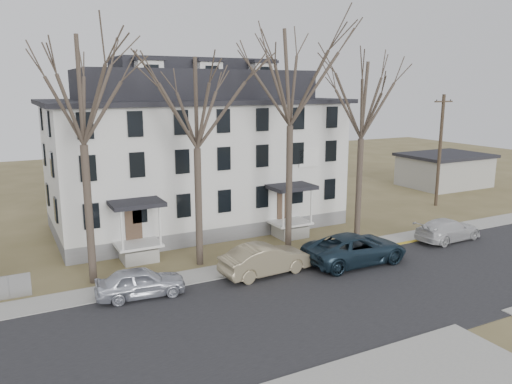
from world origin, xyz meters
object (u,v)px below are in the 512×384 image
tree_mid_left (196,96)px  utility_pole_far (440,149)px  bicycle_left (141,251)px  tree_mid_right (363,95)px  car_white (448,230)px  car_tan (266,260)px  tree_center (291,70)px  boarding_house (196,153)px  car_silver (141,283)px  car_navy (355,249)px  tree_far_left (79,82)px

tree_mid_left → utility_pole_far: size_ratio=1.34×
bicycle_left → tree_mid_right: bearing=-77.5°
car_white → car_tan: bearing=85.1°
tree_center → tree_mid_left: bearing=180.0°
boarding_house → car_silver: bearing=-123.0°
bicycle_left → tree_mid_left: bearing=-109.0°
car_tan → car_silver: bearing=84.4°
boarding_house → car_tan: 12.27m
car_silver → car_tan: car_tan is taller
tree_center → car_silver: (-10.26, -3.04, -10.35)m
car_silver → boarding_house: bearing=-27.6°
utility_pole_far → car_silver: utility_pole_far is taller
tree_mid_left → tree_center: bearing=0.0°
boarding_house → tree_mid_left: tree_mid_left is taller
utility_pole_far → car_navy: size_ratio=1.52×
utility_pole_far → tree_mid_left: bearing=-169.9°
car_silver → car_white: bearing=-85.8°
car_silver → car_navy: (12.35, -1.05, 0.13)m
tree_mid_left → tree_mid_right: 11.50m
boarding_house → utility_pole_far: bearing=-10.9°
utility_pole_far → bicycle_left: size_ratio=5.45×
tree_mid_left → boarding_house: bearing=69.8°
tree_center → car_navy: 11.20m
boarding_house → tree_far_left: (-9.00, -8.15, 4.96)m
car_silver → utility_pole_far: bearing=-70.0°
car_white → car_navy: bearing=90.3°
utility_pole_far → car_tan: (-20.91, -7.44, -4.06)m
car_navy → bicycle_left: bearing=60.1°
tree_mid_left → utility_pole_far: bearing=10.1°
tree_mid_left → bicycle_left: bearing=138.7°
tree_center → car_silver: tree_center is taller
tree_mid_left → utility_pole_far: tree_mid_left is taller
tree_mid_left → car_tan: bearing=-51.4°
tree_far_left → tree_center: 12.02m
car_tan → car_navy: size_ratio=0.82×
car_silver → car_tan: 6.85m
bicycle_left → car_silver: bearing=-172.4°
tree_mid_right → car_white: tree_mid_right is taller
tree_far_left → car_navy: size_ratio=2.20×
boarding_house → utility_pole_far: size_ratio=2.19×
tree_mid_left → tree_center: 6.18m
tree_far_left → car_tan: bearing=-20.7°
car_navy → bicycle_left: size_ratio=3.58×
car_silver → car_white: size_ratio=0.86×
tree_far_left → tree_mid_left: tree_far_left is taller
tree_far_left → tree_mid_left: size_ratio=1.08×
bicycle_left → tree_far_left: bearing=150.1°
boarding_house → tree_center: bearing=-69.8°
utility_pole_far → car_navy: utility_pole_far is taller
boarding_house → tree_mid_left: bearing=-110.2°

